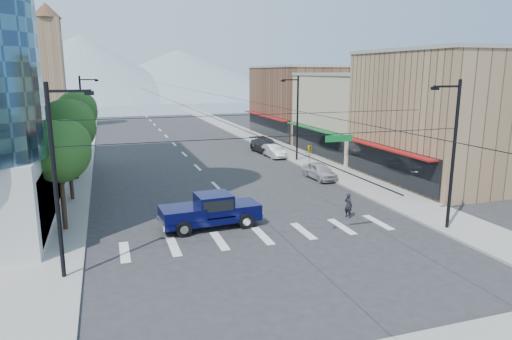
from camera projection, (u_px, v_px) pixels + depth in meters
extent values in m
plane|color=#28282B|center=(275.00, 244.00, 25.36)|extent=(160.00, 160.00, 0.00)
cube|color=gray|center=(78.00, 146.00, 58.76)|extent=(4.00, 120.00, 0.15)
cube|color=gray|center=(255.00, 138.00, 66.15)|extent=(4.00, 120.00, 0.15)
cube|color=#8C6B4C|center=(450.00, 118.00, 39.63)|extent=(12.00, 14.00, 11.00)
cube|color=tan|center=(364.00, 115.00, 52.83)|extent=(12.00, 14.00, 9.00)
cube|color=brown|center=(306.00, 102.00, 67.57)|extent=(12.00, 18.00, 10.00)
cube|color=#8C6B4C|center=(51.00, 74.00, 75.91)|extent=(4.00, 4.00, 18.00)
cone|color=brown|center=(45.00, 10.00, 73.76)|extent=(4.80, 4.80, 2.40)
cone|color=gray|center=(82.00, 67.00, 157.60)|extent=(80.00, 80.00, 22.00)
cone|color=gray|center=(178.00, 73.00, 178.07)|extent=(90.00, 90.00, 18.00)
cylinder|color=black|center=(63.00, 195.00, 27.00)|extent=(0.28, 0.28, 4.55)
sphere|color=#264C19|center=(59.00, 152.00, 26.45)|extent=(3.64, 3.64, 3.64)
sphere|color=#264C19|center=(66.00, 144.00, 26.77)|extent=(2.86, 2.86, 2.86)
cylinder|color=black|center=(70.00, 167.00, 33.44)|extent=(0.28, 0.28, 5.11)
sphere|color=#264C19|center=(66.00, 128.00, 32.82)|extent=(4.09, 4.09, 4.09)
sphere|color=#264C19|center=(72.00, 121.00, 33.14)|extent=(3.21, 3.21, 3.21)
cylinder|color=black|center=(75.00, 155.00, 39.99)|extent=(0.28, 0.28, 4.55)
sphere|color=#264C19|center=(73.00, 125.00, 39.44)|extent=(3.64, 3.64, 3.64)
sphere|color=#264C19|center=(78.00, 120.00, 39.76)|extent=(2.86, 2.86, 2.86)
cylinder|color=black|center=(79.00, 141.00, 46.43)|extent=(0.28, 0.28, 5.11)
sphere|color=#264C19|center=(76.00, 112.00, 45.81)|extent=(4.09, 4.09, 4.09)
sphere|color=#264C19|center=(80.00, 107.00, 46.13)|extent=(3.21, 3.21, 3.21)
cylinder|color=black|center=(55.00, 185.00, 20.16)|extent=(0.20, 0.20, 9.00)
cylinder|color=black|center=(453.00, 157.00, 26.81)|extent=(0.20, 0.20, 9.00)
cylinder|color=black|center=(283.00, 136.00, 23.12)|extent=(21.60, 0.04, 0.04)
imported|color=gold|center=(309.00, 155.00, 23.81)|extent=(0.16, 0.20, 1.00)
cube|color=#0C6626|center=(339.00, 138.00, 24.16)|extent=(1.60, 0.06, 0.35)
cylinder|color=black|center=(83.00, 119.00, 48.92)|extent=(0.20, 0.20, 9.00)
cube|color=black|center=(89.00, 80.00, 48.34)|extent=(1.80, 0.12, 0.12)
cube|color=black|center=(97.00, 81.00, 48.60)|extent=(0.40, 0.25, 0.18)
cylinder|color=black|center=(297.00, 119.00, 48.15)|extent=(0.20, 0.20, 9.00)
cube|color=black|center=(290.00, 80.00, 47.01)|extent=(1.80, 0.12, 0.12)
cube|color=black|center=(283.00, 81.00, 46.78)|extent=(0.40, 0.25, 0.18)
cube|color=#070935|center=(211.00, 218.00, 28.10)|extent=(6.19, 2.59, 0.39)
cube|color=#070935|center=(243.00, 207.00, 28.79)|extent=(1.89, 2.20, 0.61)
cube|color=#070935|center=(214.00, 203.00, 27.99)|extent=(2.22, 2.17, 1.21)
cube|color=black|center=(214.00, 202.00, 27.97)|extent=(2.00, 2.19, 0.66)
cube|color=#070935|center=(182.00, 213.00, 27.35)|extent=(2.67, 2.36, 0.72)
cube|color=silver|center=(256.00, 212.00, 29.21)|extent=(0.27, 2.10, 0.39)
cube|color=silver|center=(161.00, 224.00, 26.99)|extent=(0.27, 2.10, 0.33)
cylinder|color=black|center=(246.00, 221.00, 27.89)|extent=(0.95, 0.39, 0.93)
cylinder|color=black|center=(234.00, 212.00, 29.78)|extent=(0.95, 0.39, 0.93)
cylinder|color=black|center=(184.00, 229.00, 26.47)|extent=(0.95, 0.39, 0.93)
cylinder|color=black|center=(176.00, 219.00, 28.37)|extent=(0.95, 0.39, 0.93)
imported|color=black|center=(348.00, 205.00, 29.97)|extent=(0.58, 0.70, 1.64)
imported|color=silver|center=(320.00, 171.00, 40.70)|extent=(1.96, 4.39, 1.47)
imported|color=silver|center=(274.00, 151.00, 51.19)|extent=(1.68, 4.38, 1.42)
imported|color=#2B2B2D|center=(266.00, 146.00, 53.90)|extent=(2.88, 6.00, 1.69)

